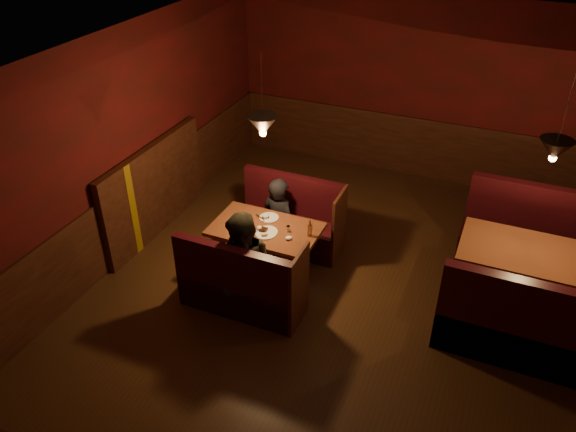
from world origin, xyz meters
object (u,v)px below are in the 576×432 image
at_px(main_bench_far, 291,224).
at_px(second_bench_far, 525,243).
at_px(diner_a, 279,203).
at_px(second_bench_near, 514,330).
at_px(diner_b, 245,252).
at_px(main_table, 267,239).
at_px(second_table, 522,265).
at_px(main_bench_near, 241,290).

xyz_separation_m(main_bench_far, second_bench_far, (2.95, 0.71, 0.05)).
bearing_deg(diner_a, second_bench_near, -178.36).
height_order(second_bench_near, diner_b, diner_b).
distance_m(main_table, main_bench_far, 0.78).
xyz_separation_m(second_table, diner_b, (-2.88, -1.27, 0.21)).
bearing_deg(second_bench_far, main_table, -153.86).
height_order(second_table, second_bench_near, second_bench_near).
relative_size(main_bench_near, second_bench_far, 0.92).
distance_m(main_bench_far, second_bench_near, 3.11).
xyz_separation_m(second_bench_far, diner_b, (-2.91, -2.13, 0.45)).
bearing_deg(diner_a, main_table, 115.17).
height_order(main_bench_far, diner_a, diner_a).
bearing_deg(second_bench_far, diner_b, -143.86).
bearing_deg(main_bench_near, diner_a, 94.26).
distance_m(main_table, second_bench_far, 3.31).
relative_size(main_bench_near, second_table, 1.01).
distance_m(main_bench_near, second_bench_far, 3.68).
height_order(second_bench_near, diner_a, diner_a).
bearing_deg(main_bench_far, diner_a, -119.05).
distance_m(main_bench_far, diner_b, 1.50).
xyz_separation_m(main_table, main_bench_near, (0.01, -0.75, -0.23)).
bearing_deg(second_table, second_bench_near, -87.80).
xyz_separation_m(second_bench_near, diner_b, (-2.91, -0.42, 0.45)).
bearing_deg(diner_b, diner_a, 89.71).
bearing_deg(diner_b, second_bench_near, 1.67).
distance_m(main_table, second_bench_near, 2.98).
relative_size(main_table, diner_a, 0.92).
height_order(main_bench_far, diner_b, diner_b).
distance_m(second_bench_near, diner_a, 3.18).
relative_size(main_bench_far, second_bench_far, 0.92).
xyz_separation_m(second_table, second_bench_near, (0.03, -0.85, -0.24)).
distance_m(second_bench_far, diner_a, 3.19).
xyz_separation_m(main_bench_far, diner_b, (0.04, -1.42, 0.50)).
bearing_deg(main_bench_far, diner_b, -88.48).
height_order(main_bench_near, second_table, main_bench_near).
xyz_separation_m(main_table, main_bench_far, (0.01, 0.75, -0.23)).
height_order(main_table, main_bench_near, main_bench_near).
bearing_deg(main_table, main_bench_far, 88.96).
relative_size(main_bench_near, second_bench_near, 0.92).
bearing_deg(main_table, diner_a, 98.45).
xyz_separation_m(main_table, second_table, (2.93, 0.60, 0.05)).
distance_m(diner_a, diner_b, 1.25).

